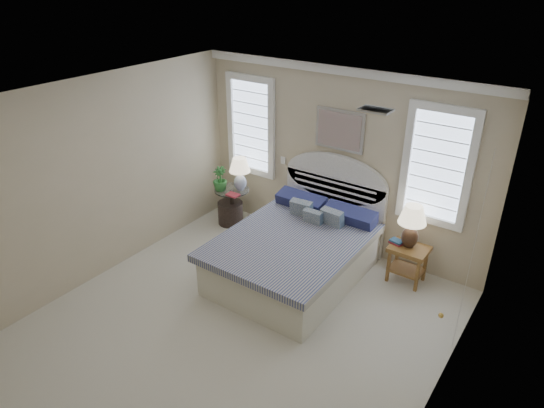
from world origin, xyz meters
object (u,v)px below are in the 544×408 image
at_px(nightstand_right, 408,257).
at_px(lamp_right, 412,222).
at_px(floor_pot, 230,213).
at_px(lamp_left, 240,170).
at_px(bed, 298,249).
at_px(side_table_left, 232,203).

distance_m(nightstand_right, lamp_right, 0.51).
bearing_deg(floor_pot, lamp_right, 2.46).
xyz_separation_m(lamp_left, lamp_right, (2.80, 0.06, -0.07)).
xyz_separation_m(bed, floor_pot, (-1.70, 0.60, -0.20)).
bearing_deg(bed, side_table_left, 160.26).
relative_size(floor_pot, lamp_left, 0.75).
xyz_separation_m(bed, lamp_left, (-1.53, 0.67, 0.58)).
relative_size(side_table_left, floor_pot, 1.52).
bearing_deg(floor_pot, lamp_left, 23.29).
bearing_deg(lamp_left, floor_pot, -156.71).
bearing_deg(lamp_right, bed, -150.41).
bearing_deg(bed, lamp_left, 156.41).
height_order(nightstand_right, lamp_left, lamp_left).
bearing_deg(side_table_left, nightstand_right, 1.94).
height_order(nightstand_right, floor_pot, nightstand_right).
bearing_deg(side_table_left, lamp_left, 32.46).
bearing_deg(nightstand_right, bed, -151.97).
bearing_deg(lamp_left, bed, -23.59).
bearing_deg(floor_pot, bed, -19.32).
xyz_separation_m(side_table_left, lamp_right, (2.92, 0.13, 0.51)).
relative_size(nightstand_right, lamp_right, 0.88).
height_order(nightstand_right, lamp_right, lamp_right).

